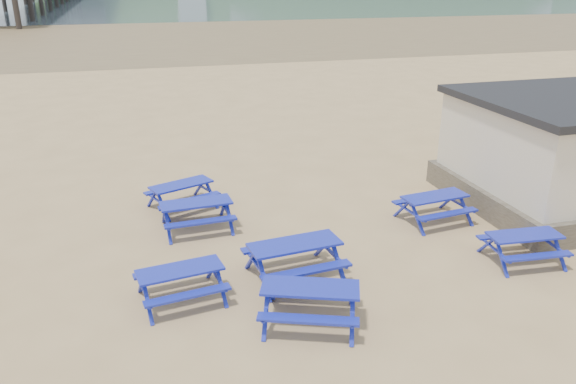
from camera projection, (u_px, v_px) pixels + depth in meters
name	position (u px, v px, depth m)	size (l,w,h in m)	color
ground	(245.00, 260.00, 13.27)	(400.00, 400.00, 0.00)	tan
wet_sand	(144.00, 34.00, 62.55)	(400.00, 400.00, 0.00)	olive
picnic_table_blue_a	(182.00, 196.00, 16.10)	(2.15, 1.96, 0.74)	#110B98
picnic_table_blue_b	(197.00, 215.00, 14.73)	(1.92, 1.58, 0.77)	#110B98
picnic_table_blue_c	(434.00, 208.00, 15.21)	(1.95, 1.64, 0.75)	#110B98
picnic_table_blue_d	(310.00, 304.00, 10.78)	(2.28, 2.08, 0.78)	#110B98
picnic_table_blue_e	(295.00, 260.00, 12.37)	(2.17, 1.82, 0.84)	#110B98
picnic_table_blue_f	(523.00, 248.00, 13.08)	(1.79, 1.49, 0.70)	#110B98
headland_town	(340.00, 13.00, 245.57)	(264.00, 144.00, 108.00)	#2D4C1E
picnic_table_blue_g	(181.00, 284.00, 11.51)	(1.91, 1.62, 0.73)	#110B98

